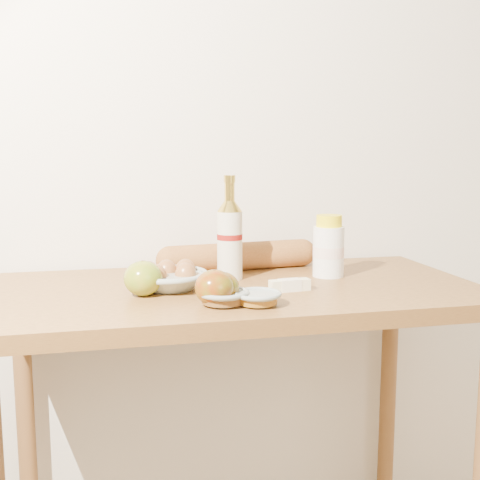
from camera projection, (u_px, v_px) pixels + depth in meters
name	position (u px, v px, depth m)	size (l,w,h in m)	color
back_wall	(213.00, 127.00, 1.75)	(3.50, 0.02, 2.60)	silver
table	(237.00, 334.00, 1.51)	(1.20, 0.60, 0.90)	olive
bourbon_bottle	(230.00, 237.00, 1.56)	(0.08, 0.08, 0.27)	beige
cream_bottle	(329.00, 248.00, 1.60)	(0.08, 0.08, 0.16)	white
egg_bowl	(169.00, 278.00, 1.46)	(0.21, 0.21, 0.07)	#92A09B
baguette	(239.00, 256.00, 1.69)	(0.48, 0.13, 0.08)	#AA6D34
apple_yellowgreen	(143.00, 278.00, 1.39)	(0.11, 0.11, 0.08)	olive
apple_redgreen_front	(222.00, 288.00, 1.32)	(0.08, 0.08, 0.07)	#971108
apple_redgreen_right	(214.00, 288.00, 1.30)	(0.11, 0.11, 0.08)	#970B08
sugar_bowl	(223.00, 297.00, 1.31)	(0.14, 0.14, 0.03)	gray
syrup_bowl	(258.00, 298.00, 1.31)	(0.12, 0.12, 0.03)	gray
butter_stick	(290.00, 285.00, 1.44)	(0.10, 0.04, 0.03)	#EFE7B9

